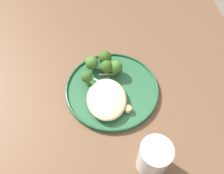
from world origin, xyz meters
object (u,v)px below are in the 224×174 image
(seared_scallop_left_edge, at_px, (109,96))
(broccoli_floret_rear_charred, at_px, (107,67))
(water_glass, at_px, (153,159))
(broccoli_floret_near_rim, at_px, (116,67))
(seared_scallop_tiny_bay, at_px, (117,98))
(broccoli_floret_center_pile, at_px, (92,63))
(seared_scallop_large_seared, at_px, (128,109))
(dinner_plate, at_px, (112,89))
(seared_scallop_half_hidden, at_px, (117,105))
(broccoli_floret_front_edge, at_px, (87,78))
(broccoli_floret_right_tilted, at_px, (105,58))

(seared_scallop_left_edge, xyz_separation_m, broccoli_floret_rear_charred, (-0.09, 0.00, 0.03))
(water_glass, bearing_deg, broccoli_floret_near_rim, -168.80)
(seared_scallop_tiny_bay, bearing_deg, broccoli_floret_center_pile, -152.49)
(seared_scallop_large_seared, xyz_separation_m, broccoli_floret_center_pile, (-0.16, -0.09, 0.02))
(dinner_plate, bearing_deg, seared_scallop_tiny_bay, 12.67)
(seared_scallop_half_hidden, height_order, seared_scallop_tiny_bay, seared_scallop_tiny_bay)
(seared_scallop_tiny_bay, relative_size, broccoli_floret_front_edge, 0.59)
(broccoli_floret_near_rim, xyz_separation_m, broccoli_floret_front_edge, (0.03, -0.09, 0.00))
(seared_scallop_half_hidden, bearing_deg, broccoli_floret_rear_charred, -170.84)
(dinner_plate, distance_m, water_glass, 0.25)
(seared_scallop_half_hidden, xyz_separation_m, water_glass, (0.17, 0.07, 0.03))
(broccoli_floret_center_pile, height_order, water_glass, water_glass)
(seared_scallop_tiny_bay, distance_m, broccoli_floret_right_tilted, 0.15)
(broccoli_floret_front_edge, relative_size, broccoli_floret_center_pile, 1.02)
(seared_scallop_half_hidden, bearing_deg, seared_scallop_left_edge, -148.95)
(broccoli_floret_rear_charred, height_order, broccoli_floret_front_edge, broccoli_floret_rear_charred)
(broccoli_floret_front_edge, bearing_deg, broccoli_floret_right_tilted, 139.63)
(seared_scallop_half_hidden, xyz_separation_m, seared_scallop_tiny_bay, (-0.02, 0.00, 0.00))
(seared_scallop_tiny_bay, distance_m, broccoli_floret_rear_charred, 0.11)
(dinner_plate, xyz_separation_m, seared_scallop_large_seared, (0.08, 0.04, 0.01))
(dinner_plate, distance_m, seared_scallop_half_hidden, 0.07)
(dinner_plate, distance_m, broccoli_floret_rear_charred, 0.07)
(seared_scallop_large_seared, bearing_deg, broccoli_floret_near_rim, -171.73)
(dinner_plate, xyz_separation_m, seared_scallop_left_edge, (0.03, -0.01, 0.01))
(seared_scallop_large_seared, height_order, broccoli_floret_center_pile, broccoli_floret_center_pile)
(broccoli_floret_front_edge, height_order, broccoli_floret_right_tilted, broccoli_floret_right_tilted)
(seared_scallop_half_hidden, xyz_separation_m, broccoli_floret_center_pile, (-0.15, -0.07, 0.02))
(seared_scallop_tiny_bay, xyz_separation_m, broccoli_floret_rear_charred, (-0.10, -0.02, 0.03))
(broccoli_floret_front_edge, bearing_deg, dinner_plate, 70.63)
(broccoli_floret_rear_charred, distance_m, water_glass, 0.31)
(seared_scallop_left_edge, height_order, broccoli_floret_center_pile, broccoli_floret_center_pile)
(dinner_plate, distance_m, seared_scallop_large_seared, 0.09)
(broccoli_floret_rear_charred, xyz_separation_m, broccoli_floret_front_edge, (0.03, -0.06, -0.01))
(dinner_plate, relative_size, seared_scallop_tiny_bay, 9.07)
(seared_scallop_left_edge, bearing_deg, broccoli_floret_near_rim, 162.37)
(broccoli_floret_near_rim, height_order, broccoli_floret_front_edge, same)
(seared_scallop_left_edge, distance_m, broccoli_floret_rear_charred, 0.09)
(dinner_plate, bearing_deg, seared_scallop_half_hidden, 8.03)
(seared_scallop_large_seared, bearing_deg, seared_scallop_half_hidden, -117.38)
(seared_scallop_left_edge, height_order, broccoli_floret_right_tilted, broccoli_floret_right_tilted)
(seared_scallop_large_seared, distance_m, seared_scallop_half_hidden, 0.03)
(dinner_plate, bearing_deg, seared_scallop_left_edge, -18.70)
(seared_scallop_tiny_bay, height_order, broccoli_floret_center_pile, broccoli_floret_center_pile)
(broccoli_floret_front_edge, height_order, broccoli_floret_center_pile, same)
(seared_scallop_left_edge, relative_size, water_glass, 0.21)
(broccoli_floret_rear_charred, bearing_deg, broccoli_floret_right_tilted, -176.93)
(seared_scallop_half_hidden, height_order, water_glass, water_glass)
(seared_scallop_large_seared, distance_m, broccoli_floret_rear_charred, 0.15)
(dinner_plate, xyz_separation_m, broccoli_floret_front_edge, (-0.03, -0.07, 0.04))
(seared_scallop_left_edge, relative_size, broccoli_floret_right_tilted, 0.38)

